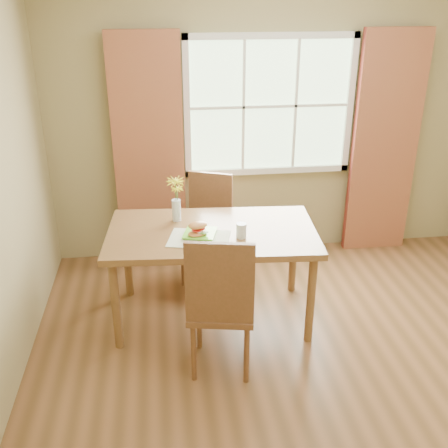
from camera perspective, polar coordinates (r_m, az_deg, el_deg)
room at (r=3.38m, az=11.36°, el=3.52°), size 4.24×3.84×2.74m
window at (r=5.07m, az=4.97°, el=12.66°), size 1.62×0.06×1.32m
curtain_left at (r=4.98m, az=-8.17°, el=7.51°), size 0.65×0.08×2.20m
curtain_right at (r=5.44m, az=17.07°, el=8.14°), size 0.65×0.08×2.20m
dining_table at (r=4.12m, az=-1.31°, el=-1.72°), size 1.69×1.03×0.79m
chair_near at (r=3.56m, az=-0.36°, el=-8.45°), size 0.53×0.53×1.08m
chair_far at (r=4.83m, az=-1.78°, el=0.17°), size 0.54×0.54×0.99m
placemat at (r=3.95m, az=-2.73°, el=-1.61°), size 0.52×0.43×0.01m
plate at (r=4.01m, az=-2.62°, el=-1.07°), size 0.29×0.29×0.01m
croissant_sandwich at (r=3.94m, az=-2.87°, el=-0.56°), size 0.18×0.14×0.12m
water_glass at (r=3.95m, az=1.90°, el=-0.75°), size 0.08×0.08×0.12m
flower_vase at (r=4.19m, az=-5.25°, el=3.13°), size 0.15×0.15×0.37m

